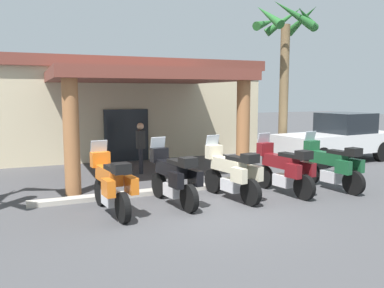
% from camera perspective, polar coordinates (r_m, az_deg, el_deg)
% --- Properties ---
extents(ground_plane, '(80.00, 80.00, 0.00)m').
position_cam_1_polar(ground_plane, '(9.54, 2.66, -9.48)').
color(ground_plane, '#424244').
extents(motel_building, '(12.92, 11.43, 4.18)m').
position_cam_1_polar(motel_building, '(19.04, -11.24, 5.30)').
color(motel_building, beige).
rests_on(motel_building, ground_plane).
extents(motorcycle_orange, '(0.75, 2.21, 1.61)m').
position_cam_1_polar(motorcycle_orange, '(9.34, -11.39, -5.55)').
color(motorcycle_orange, black).
rests_on(motorcycle_orange, ground_plane).
extents(motorcycle_black, '(0.78, 2.21, 1.61)m').
position_cam_1_polar(motorcycle_black, '(9.91, -2.62, -4.69)').
color(motorcycle_black, black).
rests_on(motorcycle_black, ground_plane).
extents(motorcycle_cream, '(0.84, 2.20, 1.61)m').
position_cam_1_polar(motorcycle_cream, '(10.48, 5.66, -4.06)').
color(motorcycle_cream, black).
rests_on(motorcycle_cream, ground_plane).
extents(motorcycle_maroon, '(0.79, 2.21, 1.61)m').
position_cam_1_polar(motorcycle_maroon, '(11.25, 12.91, -3.43)').
color(motorcycle_maroon, black).
rests_on(motorcycle_maroon, ground_plane).
extents(motorcycle_green, '(0.77, 2.21, 1.61)m').
position_cam_1_polar(motorcycle_green, '(12.15, 19.22, -2.86)').
color(motorcycle_green, black).
rests_on(motorcycle_green, ground_plane).
extents(pedestrian, '(0.32, 0.51, 1.74)m').
position_cam_1_polar(pedestrian, '(13.84, -7.29, -0.01)').
color(pedestrian, black).
rests_on(pedestrian, ground_plane).
extents(pickup_truck_white, '(5.34, 2.34, 1.95)m').
position_cam_1_polar(pickup_truck_white, '(17.20, 19.99, 0.76)').
color(pickup_truck_white, black).
rests_on(pickup_truck_white, ground_plane).
extents(palm_tree_near_portico, '(2.56, 2.68, 6.41)m').
position_cam_1_polar(palm_tree_near_portico, '(17.04, 13.12, 13.47)').
color(palm_tree_near_portico, brown).
rests_on(palm_tree_near_portico, ground_plane).
extents(curb_strip, '(9.86, 0.36, 0.12)m').
position_cam_1_polar(curb_strip, '(11.77, 2.41, -5.96)').
color(curb_strip, '#ADA89E').
rests_on(curb_strip, ground_plane).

